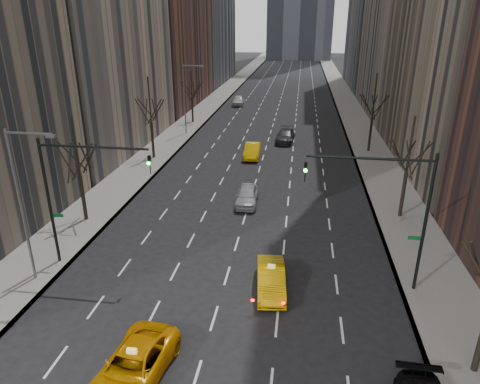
% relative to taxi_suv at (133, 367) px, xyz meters
% --- Properties ---
extents(sidewalk_left, '(4.50, 320.00, 0.15)m').
position_rel_taxi_suv_xyz_m(sidewalk_left, '(-9.68, 66.54, -0.67)').
color(sidewalk_left, slate).
rests_on(sidewalk_left, ground).
extents(sidewalk_right, '(4.50, 320.00, 0.15)m').
position_rel_taxi_suv_xyz_m(sidewalk_right, '(14.82, 66.54, -0.67)').
color(sidewalk_right, slate).
rests_on(sidewalk_right, ground).
extents(tree_lw_b, '(3.36, 3.50, 7.82)m').
position_rel_taxi_suv_xyz_m(tree_lw_b, '(-9.43, 14.54, 2.97)').
color(tree_lw_b, black).
rests_on(tree_lw_b, ground).
extents(tree_lw_c, '(3.36, 3.50, 8.74)m').
position_rel_taxi_suv_xyz_m(tree_lw_c, '(-9.43, 30.54, 3.29)').
color(tree_lw_c, black).
rests_on(tree_lw_c, ground).
extents(tree_lw_d, '(3.36, 3.50, 7.36)m').
position_rel_taxi_suv_xyz_m(tree_lw_d, '(-9.43, 48.54, 2.82)').
color(tree_lw_d, black).
rests_on(tree_lw_d, ground).
extents(tree_rw_b, '(3.36, 3.50, 7.82)m').
position_rel_taxi_suv_xyz_m(tree_rw_b, '(14.57, 18.54, 2.97)').
color(tree_rw_b, black).
rests_on(tree_rw_b, ground).
extents(tree_rw_c, '(3.36, 3.50, 8.74)m').
position_rel_taxi_suv_xyz_m(tree_rw_c, '(14.57, 36.54, 3.29)').
color(tree_rw_c, black).
rests_on(tree_rw_c, ground).
extents(traffic_mast_left, '(6.69, 0.39, 8.00)m').
position_rel_taxi_suv_xyz_m(traffic_mast_left, '(-6.53, 8.53, 4.74)').
color(traffic_mast_left, black).
rests_on(traffic_mast_left, ground).
extents(traffic_mast_right, '(6.69, 0.39, 8.00)m').
position_rel_taxi_suv_xyz_m(traffic_mast_right, '(11.68, 8.53, 4.74)').
color(traffic_mast_right, black).
rests_on(traffic_mast_right, ground).
extents(streetlight_near, '(2.83, 0.22, 9.00)m').
position_rel_taxi_suv_xyz_m(streetlight_near, '(-8.27, 6.54, 4.87)').
color(streetlight_near, slate).
rests_on(streetlight_near, ground).
extents(streetlight_far, '(2.83, 0.22, 9.00)m').
position_rel_taxi_suv_xyz_m(streetlight_far, '(-8.27, 41.54, 4.87)').
color(streetlight_far, slate).
rests_on(streetlight_far, ground).
extents(taxi_suv, '(3.08, 5.61, 1.49)m').
position_rel_taxi_suv_xyz_m(taxi_suv, '(0.00, 0.00, 0.00)').
color(taxi_suv, orange).
rests_on(taxi_suv, ground).
extents(taxi_sedan, '(2.00, 4.56, 1.46)m').
position_rel_taxi_suv_xyz_m(taxi_sedan, '(5.30, 7.44, -0.02)').
color(taxi_sedan, '#E1A704').
rests_on(taxi_sedan, ground).
extents(silver_sedan_ahead, '(1.90, 4.41, 1.48)m').
position_rel_taxi_suv_xyz_m(silver_sedan_ahead, '(2.41, 19.48, -0.00)').
color(silver_sedan_ahead, '#ABADB4').
rests_on(silver_sedan_ahead, ground).
extents(far_taxi, '(1.74, 4.73, 1.55)m').
position_rel_taxi_suv_xyz_m(far_taxi, '(1.37, 32.50, 0.03)').
color(far_taxi, '#FEC705').
rests_on(far_taxi, ground).
extents(far_suv_grey, '(2.51, 5.43, 1.54)m').
position_rel_taxi_suv_xyz_m(far_suv_grey, '(4.73, 39.60, 0.02)').
color(far_suv_grey, '#2D2D32').
rests_on(far_suv_grey, ground).
extents(far_car_white, '(2.32, 5.03, 1.67)m').
position_rel_taxi_suv_xyz_m(far_car_white, '(-4.71, 63.35, 0.09)').
color(far_car_white, silver).
rests_on(far_car_white, ground).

